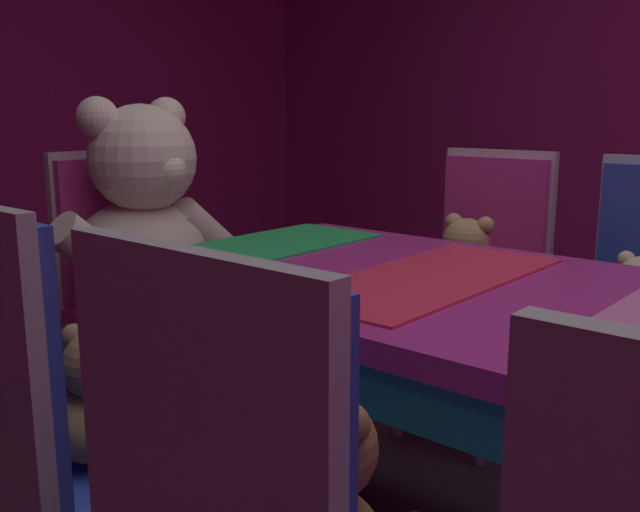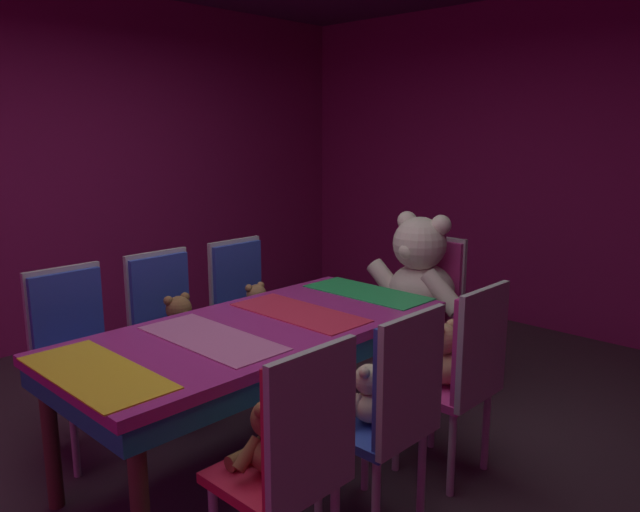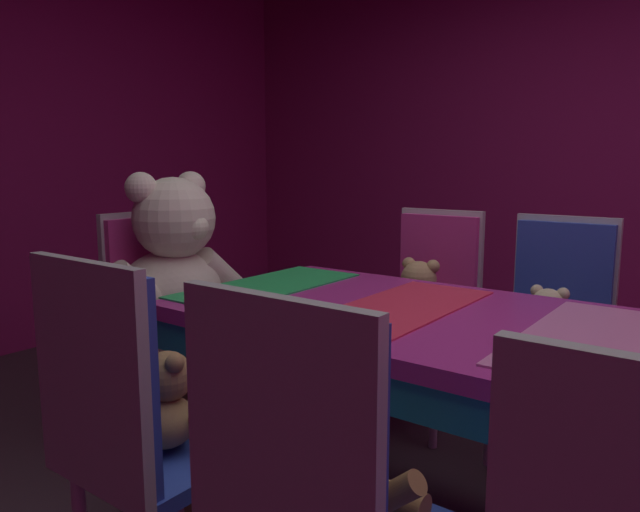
% 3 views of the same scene
% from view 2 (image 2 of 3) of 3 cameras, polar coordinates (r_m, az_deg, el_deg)
% --- Properties ---
extents(ground_plane, '(7.90, 7.90, 0.00)m').
position_cam_2_polar(ground_plane, '(3.38, -5.52, -18.42)').
color(ground_plane, '#3F2D38').
extents(wall_back, '(5.20, 0.12, 2.80)m').
position_cam_2_polar(wall_back, '(5.57, 20.19, 7.94)').
color(wall_back, '#8C1959').
rests_on(wall_back, ground_plane).
extents(wall_left, '(0.12, 6.40, 2.80)m').
position_cam_2_polar(wall_left, '(5.20, -25.11, 7.35)').
color(wall_left, '#8C1959').
rests_on(wall_left, ground_plane).
extents(banquet_table, '(0.90, 2.02, 0.75)m').
position_cam_2_polar(banquet_table, '(3.10, -5.75, -7.95)').
color(banquet_table, '#B22D8C').
rests_on(banquet_table, ground_plane).
extents(chair_left_0, '(0.42, 0.41, 0.98)m').
position_cam_2_polar(chair_left_0, '(3.52, -21.89, -7.33)').
color(chair_left_0, '#2D47B2').
rests_on(chair_left_0, ground_plane).
extents(chair_left_1, '(0.42, 0.41, 0.98)m').
position_cam_2_polar(chair_left_1, '(3.78, -14.11, -5.54)').
color(chair_left_1, '#2D47B2').
rests_on(chair_left_1, ground_plane).
extents(teddy_left_1, '(0.25, 0.32, 0.30)m').
position_cam_2_polar(teddy_left_1, '(3.66, -12.88, -6.17)').
color(teddy_left_1, olive).
rests_on(teddy_left_1, chair_left_1).
extents(chair_left_2, '(0.42, 0.41, 0.98)m').
position_cam_2_polar(chair_left_2, '(4.09, -7.17, -3.97)').
color(chair_left_2, '#2D47B2').
rests_on(chair_left_2, ground_plane).
extents(teddy_left_2, '(0.22, 0.28, 0.27)m').
position_cam_2_polar(teddy_left_2, '(3.99, -5.86, -4.70)').
color(teddy_left_2, '#9E7247').
rests_on(teddy_left_2, chair_left_2).
extents(chair_right_0, '(0.42, 0.41, 0.98)m').
position_cam_2_polar(chair_right_0, '(2.24, -2.16, -17.55)').
color(chair_right_0, red).
rests_on(chair_right_0, ground_plane).
extents(teddy_right_0, '(0.24, 0.30, 0.29)m').
position_cam_2_polar(teddy_right_0, '(2.34, -4.72, -16.64)').
color(teddy_right_0, brown).
rests_on(teddy_right_0, chair_right_0).
extents(chair_right_1, '(0.42, 0.41, 0.98)m').
position_cam_2_polar(chair_right_1, '(2.61, 6.98, -13.24)').
color(chair_right_1, '#2D47B2').
rests_on(chair_right_1, ground_plane).
extents(teddy_right_1, '(0.22, 0.28, 0.27)m').
position_cam_2_polar(teddy_right_1, '(2.70, 4.48, -12.88)').
color(teddy_right_1, beige).
rests_on(teddy_right_1, chair_right_1).
extents(chair_right_2, '(0.42, 0.41, 0.98)m').
position_cam_2_polar(chair_right_2, '(3.04, 13.46, -9.76)').
color(chair_right_2, '#CC338C').
rests_on(chair_right_2, ground_plane).
extents(teddy_right_2, '(0.26, 0.34, 0.32)m').
position_cam_2_polar(teddy_right_2, '(3.11, 11.11, -9.18)').
color(teddy_right_2, tan).
rests_on(teddy_right_2, chair_right_2).
extents(throne_chair, '(0.41, 0.42, 0.98)m').
position_cam_2_polar(throne_chair, '(4.24, 10.32, -3.50)').
color(throne_chair, '#CC338C').
rests_on(throne_chair, ground_plane).
extents(king_teddy_bear, '(0.75, 0.58, 0.70)m').
position_cam_2_polar(king_teddy_bear, '(4.06, 9.05, -1.78)').
color(king_teddy_bear, silver).
rests_on(king_teddy_bear, throne_chair).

